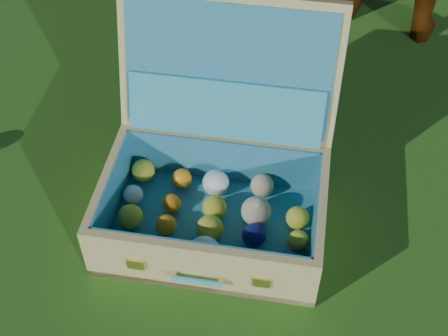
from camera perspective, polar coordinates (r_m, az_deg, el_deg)
The scene contains 2 objects.
ground at distance 1.93m, azimuth -1.13°, elevation -1.14°, with size 60.00×60.00×0.00m, color #215114.
suitcase at distance 1.74m, azimuth -0.59°, elevation -0.10°, with size 0.73×0.70×0.58m.
Camera 1 is at (0.55, -1.16, 1.45)m, focal length 50.00 mm.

